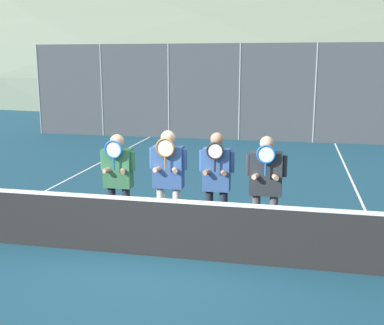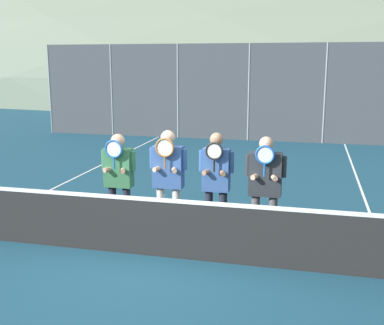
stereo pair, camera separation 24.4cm
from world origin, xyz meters
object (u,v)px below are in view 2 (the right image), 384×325
at_px(player_rightmost, 265,182).
at_px(player_center_right, 216,179).
at_px(car_left_of_center, 300,108).
at_px(player_leftmost, 119,174).
at_px(player_center_left, 168,174).
at_px(car_far_left, 187,105).

bearing_deg(player_rightmost, player_center_right, 176.31).
bearing_deg(player_rightmost, car_left_of_center, 89.24).
relative_size(player_leftmost, car_left_of_center, 0.40).
xyz_separation_m(player_leftmost, player_rightmost, (2.41, -0.05, 0.02)).
distance_m(player_leftmost, player_rightmost, 2.41).
distance_m(player_center_left, player_rightmost, 1.56).
xyz_separation_m(player_center_right, car_far_left, (-3.96, 13.36, -0.11)).
bearing_deg(player_leftmost, player_rightmost, -1.15).
bearing_deg(car_left_of_center, player_center_right, -94.11).
distance_m(player_leftmost, car_far_left, 13.56).
relative_size(player_center_right, player_rightmost, 1.01).
height_order(player_rightmost, car_left_of_center, car_left_of_center).
distance_m(player_leftmost, car_left_of_center, 13.45).
height_order(player_leftmost, car_left_of_center, car_left_of_center).
bearing_deg(player_rightmost, car_far_left, 109.43).
xyz_separation_m(player_leftmost, player_center_right, (1.64, 0.00, 0.02)).
height_order(player_rightmost, car_far_left, car_far_left).
relative_size(player_leftmost, player_center_right, 0.96).
bearing_deg(car_far_left, car_left_of_center, -1.96).
distance_m(player_rightmost, car_far_left, 14.22).
bearing_deg(car_left_of_center, player_center_left, -97.47).
xyz_separation_m(player_center_left, car_left_of_center, (1.73, 13.20, -0.14)).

